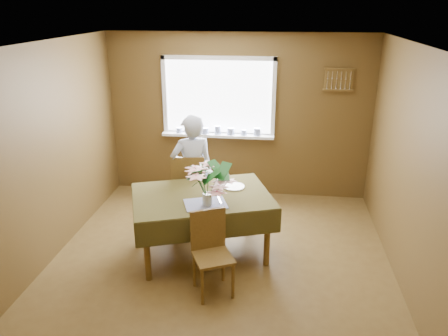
# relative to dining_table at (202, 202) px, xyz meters

# --- Properties ---
(floor) EXTENTS (4.50, 4.50, 0.00)m
(floor) POSITION_rel_dining_table_xyz_m (0.24, -0.35, -0.68)
(floor) COLOR brown
(floor) RESTS_ON ground
(ceiling) EXTENTS (4.50, 4.50, 0.00)m
(ceiling) POSITION_rel_dining_table_xyz_m (0.24, -0.35, 1.82)
(ceiling) COLOR white
(ceiling) RESTS_ON wall_back
(wall_back) EXTENTS (4.00, 0.00, 4.00)m
(wall_back) POSITION_rel_dining_table_xyz_m (0.24, 1.90, 0.57)
(wall_back) COLOR brown
(wall_back) RESTS_ON floor
(wall_front) EXTENTS (4.00, 0.00, 4.00)m
(wall_front) POSITION_rel_dining_table_xyz_m (0.24, -2.60, 0.57)
(wall_front) COLOR brown
(wall_front) RESTS_ON floor
(wall_left) EXTENTS (0.00, 4.50, 4.50)m
(wall_left) POSITION_rel_dining_table_xyz_m (-1.76, -0.35, 0.57)
(wall_left) COLOR brown
(wall_left) RESTS_ON floor
(wall_right) EXTENTS (0.00, 4.50, 4.50)m
(wall_right) POSITION_rel_dining_table_xyz_m (2.24, -0.35, 0.57)
(wall_right) COLOR brown
(wall_right) RESTS_ON floor
(window_assembly) EXTENTS (1.72, 0.20, 1.22)m
(window_assembly) POSITION_rel_dining_table_xyz_m (-0.06, 1.84, 0.66)
(window_assembly) COLOR white
(window_assembly) RESTS_ON wall_back
(spoon_rack) EXTENTS (0.44, 0.05, 0.33)m
(spoon_rack) POSITION_rel_dining_table_xyz_m (1.69, 1.87, 1.17)
(spoon_rack) COLOR brown
(spoon_rack) RESTS_ON wall_back
(dining_table) EXTENTS (1.87, 1.56, 0.78)m
(dining_table) POSITION_rel_dining_table_xyz_m (0.00, 0.00, 0.00)
(dining_table) COLOR brown
(dining_table) RESTS_ON floor
(chair_far) EXTENTS (0.48, 0.48, 1.02)m
(chair_far) POSITION_rel_dining_table_xyz_m (-0.30, 0.71, -0.13)
(chair_far) COLOR brown
(chair_far) RESTS_ON floor
(chair_near) EXTENTS (0.51, 0.51, 0.89)m
(chair_near) POSITION_rel_dining_table_xyz_m (0.21, -0.69, -0.19)
(chair_near) COLOR brown
(chair_near) RESTS_ON floor
(seated_woman) EXTENTS (0.68, 0.58, 1.56)m
(seated_woman) POSITION_rel_dining_table_xyz_m (-0.25, 0.69, 0.10)
(seated_woman) COLOR white
(seated_woman) RESTS_ON floor
(flower_bouquet) EXTENTS (0.55, 0.55, 0.47)m
(flower_bouquet) POSITION_rel_dining_table_xyz_m (0.11, -0.25, 0.40)
(flower_bouquet) COLOR white
(flower_bouquet) RESTS_ON dining_table
(side_plate) EXTENTS (0.32, 0.32, 0.01)m
(side_plate) POSITION_rel_dining_table_xyz_m (0.35, 0.28, 0.10)
(side_plate) COLOR white
(side_plate) RESTS_ON dining_table
(table_knife) EXTENTS (0.08, 0.21, 0.00)m
(table_knife) POSITION_rel_dining_table_xyz_m (0.23, -0.12, 0.10)
(table_knife) COLOR silver
(table_knife) RESTS_ON dining_table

